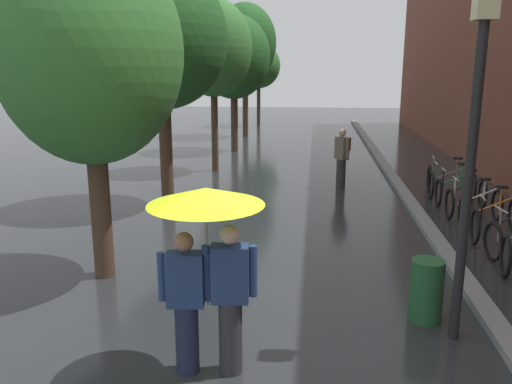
% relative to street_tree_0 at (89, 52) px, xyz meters
% --- Properties ---
extents(ground_plane, '(80.00, 80.00, 0.00)m').
position_rel_street_tree_0_xyz_m(ground_plane, '(2.55, -2.52, -3.53)').
color(ground_plane, '#26282B').
extents(kerb_strip, '(0.30, 36.00, 0.12)m').
position_rel_street_tree_0_xyz_m(kerb_strip, '(5.75, 7.48, -3.47)').
color(kerb_strip, slate).
rests_on(kerb_strip, ground).
extents(street_tree_0, '(2.79, 2.79, 5.24)m').
position_rel_street_tree_0_xyz_m(street_tree_0, '(0.00, 0.00, 0.00)').
color(street_tree_0, '#473323').
rests_on(street_tree_0, ground).
extents(street_tree_1, '(3.07, 3.07, 5.62)m').
position_rel_street_tree_0_xyz_m(street_tree_1, '(-0.22, 4.48, 0.43)').
color(street_tree_1, '#473323').
rests_on(street_tree_1, ground).
extents(street_tree_2, '(2.45, 2.45, 5.42)m').
position_rel_street_tree_0_xyz_m(street_tree_2, '(0.12, 8.90, 0.37)').
color(street_tree_2, '#473323').
rests_on(street_tree_2, ground).
extents(street_tree_3, '(2.88, 2.88, 5.37)m').
position_rel_street_tree_0_xyz_m(street_tree_3, '(0.11, 13.09, 0.19)').
color(street_tree_3, '#473323').
rests_on(street_tree_3, ground).
extents(street_tree_4, '(2.98, 2.98, 6.31)m').
position_rel_street_tree_0_xyz_m(street_tree_4, '(-0.07, 17.72, 0.91)').
color(street_tree_4, '#473323').
rests_on(street_tree_4, ground).
extents(street_tree_5, '(2.47, 2.47, 4.70)m').
position_rel_street_tree_0_xyz_m(street_tree_5, '(0.06, 22.49, -0.11)').
color(street_tree_5, '#473323').
rests_on(street_tree_5, ground).
extents(parked_bicycle_3, '(1.13, 0.78, 0.96)m').
position_rel_street_tree_0_xyz_m(parked_bicycle_3, '(6.96, 2.25, -3.15)').
color(parked_bicycle_3, black).
rests_on(parked_bicycle_3, ground).
extents(parked_bicycle_4, '(1.09, 0.71, 0.96)m').
position_rel_street_tree_0_xyz_m(parked_bicycle_4, '(6.99, 3.24, -3.15)').
color(parked_bicycle_4, black).
rests_on(parked_bicycle_4, ground).
extents(parked_bicycle_5, '(1.08, 0.70, 0.96)m').
position_rel_street_tree_0_xyz_m(parked_bicycle_5, '(6.90, 4.00, -3.15)').
color(parked_bicycle_5, black).
rests_on(parked_bicycle_5, ground).
extents(parked_bicycle_6, '(1.11, 0.75, 0.96)m').
position_rel_street_tree_0_xyz_m(parked_bicycle_6, '(6.88, 5.01, -3.15)').
color(parked_bicycle_6, black).
rests_on(parked_bicycle_6, ground).
extents(parked_bicycle_7, '(1.12, 0.77, 0.96)m').
position_rel_street_tree_0_xyz_m(parked_bicycle_7, '(6.90, 5.88, -3.15)').
color(parked_bicycle_7, black).
rests_on(parked_bicycle_7, ground).
extents(parked_bicycle_8, '(1.16, 0.83, 0.96)m').
position_rel_street_tree_0_xyz_m(parked_bicycle_8, '(7.01, 6.73, -3.15)').
color(parked_bicycle_8, black).
rests_on(parked_bicycle_8, ground).
extents(couple_under_umbrella, '(1.24, 1.24, 2.10)m').
position_rel_street_tree_0_xyz_m(couple_under_umbrella, '(2.25, -2.49, -2.08)').
color(couple_under_umbrella, '#1E233D').
rests_on(couple_under_umbrella, ground).
extents(street_lamp_post, '(0.24, 0.24, 4.13)m').
position_rel_street_tree_0_xyz_m(street_lamp_post, '(5.15, -1.44, -1.10)').
color(street_lamp_post, black).
rests_on(street_lamp_post, ground).
extents(litter_bin, '(0.44, 0.44, 0.85)m').
position_rel_street_tree_0_xyz_m(litter_bin, '(4.88, -0.99, -3.10)').
color(litter_bin, '#1E4C28').
rests_on(litter_bin, ground).
extents(pedestrian_walking_midground, '(0.45, 0.51, 1.68)m').
position_rel_street_tree_0_xyz_m(pedestrian_walking_midground, '(4.12, 6.83, -2.64)').
color(pedestrian_walking_midground, '#2D2D33').
rests_on(pedestrian_walking_midground, ground).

